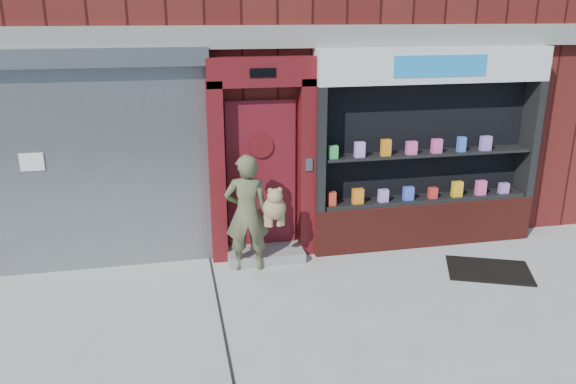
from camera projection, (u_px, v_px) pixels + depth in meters
name	position (u px, v px, depth m)	size (l,w,h in m)	color
ground	(350.00, 311.00, 6.83)	(80.00, 80.00, 0.00)	#9E9E99
shutter_bay	(95.00, 149.00, 7.50)	(3.10, 0.30, 3.04)	gray
red_door_bay	(262.00, 161.00, 7.96)	(1.52, 0.58, 2.90)	#5B0F14
pharmacy_bay	(426.00, 158.00, 8.44)	(3.50, 0.41, 3.00)	maroon
woman	(250.00, 212.00, 7.70)	(0.84, 0.55, 1.66)	brown
doormat	(489.00, 270.00, 7.87)	(1.12, 0.78, 0.03)	black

